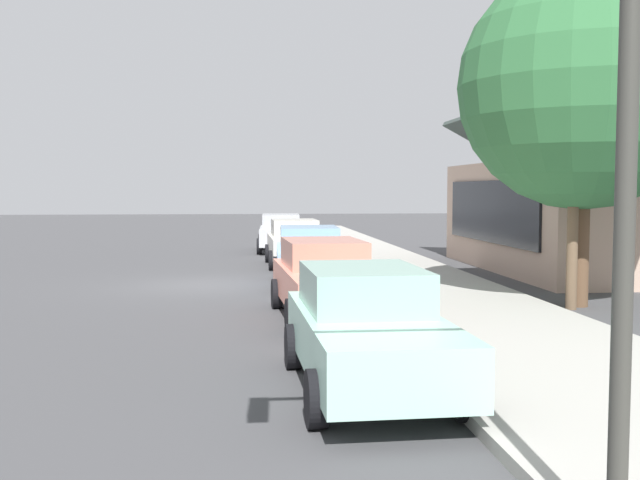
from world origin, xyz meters
TOP-DOWN VIEW (x-y plane):
  - ground_plane at (0.00, 0.00)m, footprint 120.00×120.00m
  - sidewalk_curb at (0.00, 5.60)m, footprint 60.00×4.20m
  - car_silver at (-11.01, 2.61)m, footprint 4.37×2.13m
  - car_ivory at (-5.04, 2.81)m, footprint 4.34×2.02m
  - car_skyblue at (-0.08, 2.87)m, footprint 4.49×2.17m
  - car_coral at (5.46, 2.71)m, footprint 4.87×2.16m
  - car_seafoam at (10.89, 2.65)m, footprint 4.46×2.03m
  - storefront_building at (-2.60, 11.98)m, footprint 10.82×6.39m
  - shade_tree at (4.53, 8.56)m, footprint 5.51×5.51m
  - traffic_light_main at (15.60, 2.54)m, footprint 0.37×2.79m
  - utility_pole_wooden at (4.95, 8.20)m, footprint 1.80×0.24m
  - fire_hydrant_red at (-4.19, 4.20)m, footprint 0.22×0.22m

SIDE VIEW (x-z plane):
  - ground_plane at x=0.00m, z-range 0.00..0.00m
  - sidewalk_curb at x=0.00m, z-range 0.00..0.16m
  - fire_hydrant_red at x=-4.19m, z-range 0.14..0.85m
  - car_ivory at x=-5.04m, z-range 0.02..1.61m
  - car_silver at x=-11.01m, z-range 0.02..1.61m
  - car_seafoam at x=10.89m, z-range 0.02..1.61m
  - car_skyblue at x=-0.08m, z-range 0.02..1.61m
  - car_coral at x=5.46m, z-range 0.02..1.61m
  - storefront_building at x=-2.60m, z-range -0.73..4.55m
  - traffic_light_main at x=15.60m, z-range 0.89..6.09m
  - utility_pole_wooden at x=4.95m, z-range 0.18..7.68m
  - shade_tree at x=4.53m, z-range 1.08..8.77m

